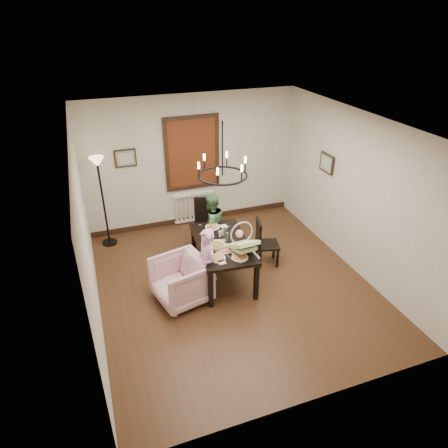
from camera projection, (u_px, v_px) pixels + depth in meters
room_shell at (227, 204)px, 6.59m from camera, size 4.51×5.00×2.81m
dining_table at (223, 246)px, 6.84m from camera, size 1.02×1.64×0.73m
chair_far at (207, 225)px, 7.76m from camera, size 0.55×0.55×1.03m
chair_right at (268, 242)px, 7.34m from camera, size 0.48×0.48×0.90m
armchair at (181, 281)px, 6.44m from camera, size 1.00×0.98×0.75m
elderly_woman at (207, 270)px, 6.44m from camera, size 0.32×0.42×1.04m
seated_man at (211, 230)px, 7.59m from camera, size 0.61×0.53×1.05m
baby_bouncer at (243, 243)px, 6.41m from camera, size 0.48×0.62×0.38m
salad_bowl at (217, 245)px, 6.63m from camera, size 0.35×0.35×0.09m
pizza_platter at (224, 248)px, 6.59m from camera, size 0.32×0.32×0.04m
drinking_glass at (227, 236)px, 6.83m from camera, size 0.07×0.07×0.14m
window_blinds at (192, 153)px, 8.22m from camera, size 1.00×0.03×1.40m
radiator at (194, 207)px, 8.84m from camera, size 0.92×0.12×0.62m
picture_back at (126, 158)px, 7.81m from camera, size 0.42×0.03×0.36m
picture_right at (327, 163)px, 7.56m from camera, size 0.03×0.42×0.36m
floor_lamp at (104, 203)px, 7.75m from camera, size 0.30×0.30×1.80m
chandelier at (222, 175)px, 6.22m from camera, size 0.80×0.80×0.04m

